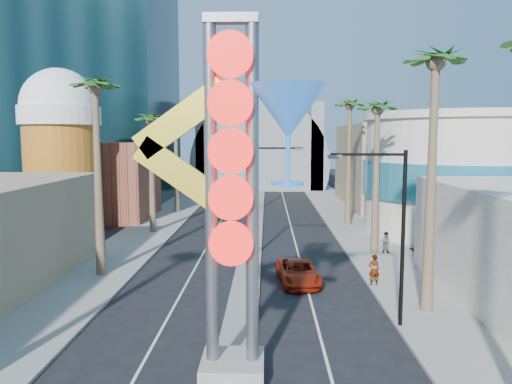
# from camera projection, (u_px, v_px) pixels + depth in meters

# --- Properties ---
(sidewalk_west) EXTENTS (5.00, 100.00, 0.15)m
(sidewalk_west) POSITION_uv_depth(u_px,v_px,m) (160.00, 222.00, 49.61)
(sidewalk_west) COLOR gray
(sidewalk_west) RESTS_ON ground
(sidewalk_east) EXTENTS (5.00, 100.00, 0.15)m
(sidewalk_east) POSITION_uv_depth(u_px,v_px,m) (351.00, 223.00, 49.19)
(sidewalk_east) COLOR gray
(sidewalk_east) RESTS_ON ground
(median) EXTENTS (1.60, 84.00, 0.15)m
(median) POSITION_uv_depth(u_px,v_px,m) (256.00, 218.00, 52.38)
(median) COLOR gray
(median) RESTS_ON ground
(hotel_tower) EXTENTS (20.00, 20.00, 50.00)m
(hotel_tower) POSITION_uv_depth(u_px,v_px,m) (87.00, 8.00, 64.03)
(hotel_tower) COLOR black
(hotel_tower) RESTS_ON ground
(brick_filler_west) EXTENTS (10.00, 10.00, 8.00)m
(brick_filler_west) POSITION_uv_depth(u_px,v_px,m) (103.00, 180.00, 52.31)
(brick_filler_west) COLOR brown
(brick_filler_west) RESTS_ON ground
(filler_east) EXTENTS (10.00, 20.00, 10.00)m
(filler_east) POSITION_uv_depth(u_px,v_px,m) (387.00, 166.00, 61.42)
(filler_east) COLOR tan
(filler_east) RESTS_ON ground
(beer_mug) EXTENTS (7.00, 7.00, 14.50)m
(beer_mug) POSITION_uv_depth(u_px,v_px,m) (61.00, 145.00, 43.95)
(beer_mug) COLOR #B47318
(beer_mug) RESTS_ON ground
(turquoise_building) EXTENTS (16.60, 16.60, 10.60)m
(turquoise_building) POSITION_uv_depth(u_px,v_px,m) (460.00, 175.00, 43.46)
(turquoise_building) COLOR beige
(turquoise_building) RESTS_ON ground
(canopy) EXTENTS (22.00, 16.00, 22.00)m
(canopy) POSITION_uv_depth(u_px,v_px,m) (260.00, 162.00, 85.70)
(canopy) COLOR slate
(canopy) RESTS_ON ground
(neon_sign) EXTENTS (6.53, 2.60, 12.55)m
(neon_sign) POSITION_uv_depth(u_px,v_px,m) (256.00, 174.00, 16.75)
(neon_sign) COLOR gray
(neon_sign) RESTS_ON ground
(streetlight_0) EXTENTS (3.79, 0.25, 8.00)m
(streetlight_0) POSITION_uv_depth(u_px,v_px,m) (258.00, 191.00, 33.96)
(streetlight_0) COLOR black
(streetlight_0) RESTS_ON ground
(streetlight_1) EXTENTS (3.79, 0.25, 8.00)m
(streetlight_1) POSITION_uv_depth(u_px,v_px,m) (252.00, 169.00, 57.83)
(streetlight_1) COLOR black
(streetlight_1) RESTS_ON ground
(streetlight_2) EXTENTS (3.45, 0.25, 8.00)m
(streetlight_2) POSITION_uv_depth(u_px,v_px,m) (393.00, 222.00, 21.90)
(streetlight_2) COLOR black
(streetlight_2) RESTS_ON ground
(palm_1) EXTENTS (2.40, 2.40, 12.70)m
(palm_1) POSITION_uv_depth(u_px,v_px,m) (95.00, 98.00, 29.54)
(palm_1) COLOR brown
(palm_1) RESTS_ON ground
(palm_2) EXTENTS (2.40, 2.40, 11.20)m
(palm_2) POSITION_uv_depth(u_px,v_px,m) (151.00, 126.00, 43.60)
(palm_2) COLOR brown
(palm_2) RESTS_ON ground
(palm_3) EXTENTS (2.40, 2.40, 11.20)m
(palm_3) POSITION_uv_depth(u_px,v_px,m) (176.00, 128.00, 55.52)
(palm_3) COLOR brown
(palm_3) RESTS_ON ground
(palm_5) EXTENTS (2.40, 2.40, 13.20)m
(palm_5) POSITION_uv_depth(u_px,v_px,m) (435.00, 78.00, 23.13)
(palm_5) COLOR brown
(palm_5) RESTS_ON ground
(palm_6) EXTENTS (2.40, 2.40, 11.70)m
(palm_6) POSITION_uv_depth(u_px,v_px,m) (378.00, 117.00, 35.20)
(palm_6) COLOR brown
(palm_6) RESTS_ON ground
(palm_7) EXTENTS (2.40, 2.40, 12.70)m
(palm_7) POSITION_uv_depth(u_px,v_px,m) (350.00, 113.00, 47.02)
(palm_7) COLOR brown
(palm_7) RESTS_ON ground
(red_pickup) EXTENTS (2.66, 5.02, 1.34)m
(red_pickup) POSITION_uv_depth(u_px,v_px,m) (298.00, 272.00, 29.16)
(red_pickup) COLOR #9F220C
(red_pickup) RESTS_ON ground
(pedestrian_a) EXTENTS (0.70, 0.52, 1.77)m
(pedestrian_a) POSITION_uv_depth(u_px,v_px,m) (374.00, 270.00, 28.37)
(pedestrian_a) COLOR gray
(pedestrian_a) RESTS_ON sidewalk_east
(pedestrian_b) EXTENTS (0.95, 0.90, 1.54)m
(pedestrian_b) POSITION_uv_depth(u_px,v_px,m) (385.00, 242.00, 36.33)
(pedestrian_b) COLOR gray
(pedestrian_b) RESTS_ON sidewalk_east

